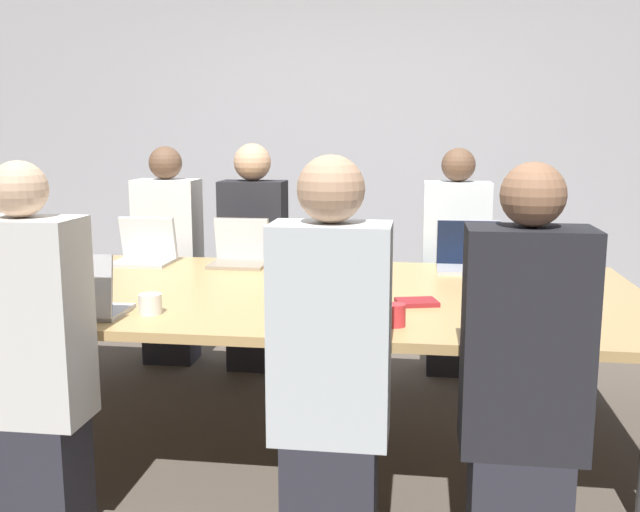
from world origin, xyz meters
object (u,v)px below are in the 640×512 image
(person_near_left, at_px, (31,360))
(laptop_far_midleft, at_px, (240,252))
(cup_far_midleft, at_px, (277,260))
(cup_near_midright, at_px, (395,315))
(person_far_midleft, at_px, (254,260))
(laptop_near_right, at_px, (511,313))
(person_near_right, at_px, (523,384))
(laptop_far_right, at_px, (468,256))
(person_near_midright, at_px, (330,370))
(bottle_near_right, at_px, (570,295))
(laptop_far_left, at_px, (145,250))
(person_far_left, at_px, (169,259))
(cup_near_left, at_px, (150,304))
(laptop_near_left, at_px, (77,298))
(laptop_near_midright, at_px, (337,308))
(stapler, at_px, (334,299))
(person_far_right, at_px, (455,266))

(person_near_left, bearing_deg, laptop_far_midleft, -103.32)
(cup_far_midleft, relative_size, cup_near_midright, 1.03)
(cup_near_midright, distance_m, person_near_left, 1.36)
(person_far_midleft, bearing_deg, laptop_near_right, -49.86)
(person_near_right, height_order, laptop_far_right, person_near_right)
(laptop_far_right, distance_m, person_near_midright, 1.71)
(bottle_near_right, relative_size, laptop_far_left, 0.83)
(laptop_far_left, height_order, person_far_left, person_far_left)
(cup_far_midleft, bearing_deg, cup_near_left, -106.69)
(laptop_far_midleft, distance_m, laptop_far_left, 0.56)
(person_far_midleft, height_order, laptop_far_right, person_far_midleft)
(cup_far_midleft, relative_size, cup_near_left, 0.96)
(laptop_far_right, xyz_separation_m, person_far_left, (-1.87, 0.44, -0.14))
(person_far_midleft, distance_m, laptop_far_right, 1.35)
(laptop_far_right, relative_size, cup_near_left, 3.62)
(person_near_right, height_order, laptop_near_left, person_near_right)
(cup_near_midright, bearing_deg, person_near_right, -43.87)
(person_near_midright, xyz_separation_m, person_far_left, (-1.31, 2.05, -0.01))
(person_far_midleft, xyz_separation_m, bottle_near_right, (1.61, -1.47, 0.16))
(person_far_midleft, xyz_separation_m, laptop_near_midright, (0.71, -1.59, 0.11))
(person_far_midleft, bearing_deg, person_far_left, 174.51)
(laptop_near_right, height_order, laptop_far_right, laptop_near_right)
(person_near_right, bearing_deg, laptop_far_midleft, -49.79)
(cup_far_midleft, bearing_deg, bottle_near_right, -35.80)
(cup_far_midleft, xyz_separation_m, bottle_near_right, (1.37, -0.99, 0.07))
(laptop_far_midleft, relative_size, person_far_left, 0.23)
(laptop_far_midleft, height_order, person_far_left, person_far_left)
(stapler, bearing_deg, person_far_midleft, 87.36)
(laptop_far_midleft, distance_m, person_far_left, 0.77)
(person_far_midleft, bearing_deg, person_near_right, -55.70)
(cup_near_midright, height_order, laptop_near_left, laptop_near_left)
(laptop_far_midleft, xyz_separation_m, person_near_midright, (0.72, -1.59, -0.13))
(bottle_near_right, height_order, stapler, bottle_near_right)
(laptop_near_right, xyz_separation_m, person_near_right, (-0.00, -0.38, -0.14))
(person_far_right, height_order, person_near_left, person_far_right)
(cup_far_midleft, bearing_deg, laptop_near_left, -117.24)
(laptop_far_midleft, xyz_separation_m, laptop_far_left, (-0.56, -0.02, -0.00))
(laptop_far_right, bearing_deg, person_far_left, 166.85)
(person_near_right, bearing_deg, person_near_midright, -1.23)
(cup_far_midleft, distance_m, cup_near_midright, 1.31)
(bottle_near_right, bearing_deg, person_near_right, -113.93)
(person_far_right, xyz_separation_m, cup_near_left, (-1.32, -1.62, 0.11))
(person_near_left, height_order, cup_near_left, person_near_left)
(laptop_near_left, height_order, stapler, laptop_near_left)
(laptop_near_midright, distance_m, laptop_near_left, 1.06)
(bottle_near_right, xyz_separation_m, stapler, (-0.95, 0.19, -0.09))
(person_far_midleft, xyz_separation_m, cup_near_midright, (0.94, -1.59, 0.09))
(person_far_midleft, xyz_separation_m, laptop_near_left, (-0.35, -1.63, 0.12))
(cup_far_midleft, distance_m, person_near_right, 1.90)
(laptop_far_midleft, bearing_deg, stapler, -53.54)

